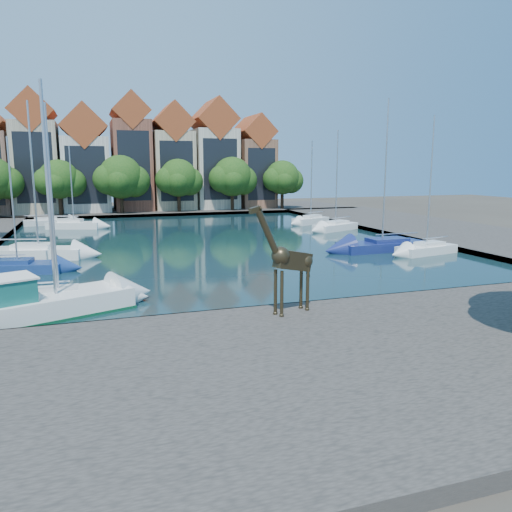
% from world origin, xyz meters
% --- Properties ---
extents(ground, '(160.00, 160.00, 0.00)m').
position_xyz_m(ground, '(0.00, 0.00, 0.00)').
color(ground, '#38332B').
rests_on(ground, ground).
extents(water_basin, '(38.00, 50.00, 0.08)m').
position_xyz_m(water_basin, '(0.00, 24.00, 0.04)').
color(water_basin, black).
rests_on(water_basin, ground).
extents(near_quay, '(50.00, 14.00, 0.50)m').
position_xyz_m(near_quay, '(0.00, -7.00, 0.25)').
color(near_quay, '#49443F').
rests_on(near_quay, ground).
extents(far_quay, '(60.00, 16.00, 0.50)m').
position_xyz_m(far_quay, '(0.00, 56.00, 0.25)').
color(far_quay, '#49443F').
rests_on(far_quay, ground).
extents(right_quay, '(14.00, 52.00, 0.50)m').
position_xyz_m(right_quay, '(25.00, 24.00, 0.25)').
color(right_quay, '#49443F').
rests_on(right_quay, ground).
extents(townhouse_west_mid, '(5.94, 9.18, 16.79)m').
position_xyz_m(townhouse_west_mid, '(-17.00, 55.99, 8.23)').
color(townhouse_west_mid, '#B4A78B').
rests_on(townhouse_west_mid, far_quay).
extents(townhouse_west_inner, '(6.43, 9.18, 15.15)m').
position_xyz_m(townhouse_west_inner, '(-10.50, 55.99, 7.35)').
color(townhouse_west_inner, silver).
rests_on(townhouse_west_inner, far_quay).
extents(townhouse_center, '(5.44, 9.18, 16.93)m').
position_xyz_m(townhouse_center, '(-4.00, 55.99, 8.36)').
color(townhouse_center, brown).
rests_on(townhouse_center, far_quay).
extents(townhouse_east_inner, '(5.94, 9.18, 15.79)m').
position_xyz_m(townhouse_east_inner, '(2.00, 55.99, 7.73)').
color(townhouse_east_inner, '#C2AF8A').
rests_on(townhouse_east_inner, far_quay).
extents(townhouse_east_mid, '(6.43, 9.18, 16.65)m').
position_xyz_m(townhouse_east_mid, '(8.50, 55.99, 8.10)').
color(townhouse_east_mid, beige).
rests_on(townhouse_east_mid, far_quay).
extents(townhouse_east_end, '(5.44, 9.18, 14.43)m').
position_xyz_m(townhouse_east_end, '(15.00, 55.99, 7.11)').
color(townhouse_east_end, brown).
rests_on(townhouse_east_end, far_quay).
extents(far_tree_west, '(6.76, 5.20, 7.36)m').
position_xyz_m(far_tree_west, '(-13.91, 50.49, 5.08)').
color(far_tree_west, '#332114').
rests_on(far_tree_west, far_quay).
extents(far_tree_mid_west, '(7.80, 6.00, 8.00)m').
position_xyz_m(far_tree_mid_west, '(-5.89, 50.49, 5.29)').
color(far_tree_mid_west, '#332114').
rests_on(far_tree_mid_west, far_quay).
extents(far_tree_mid_east, '(7.02, 5.40, 7.52)m').
position_xyz_m(far_tree_mid_east, '(2.10, 50.49, 5.13)').
color(far_tree_mid_east, '#332114').
rests_on(far_tree_mid_east, far_quay).
extents(far_tree_east, '(7.54, 5.80, 7.84)m').
position_xyz_m(far_tree_east, '(10.11, 50.49, 5.24)').
color(far_tree_east, '#332114').
rests_on(far_tree_east, far_quay).
extents(far_tree_far_east, '(6.76, 5.20, 7.36)m').
position_xyz_m(far_tree_far_east, '(18.09, 50.49, 5.08)').
color(far_tree_far_east, '#332114').
rests_on(far_tree_far_east, far_quay).
extents(giraffe_statue, '(3.33, 1.48, 4.89)m').
position_xyz_m(giraffe_statue, '(-2.14, -1.59, 2.90)').
color(giraffe_statue, '#332A19').
rests_on(giraffe_statue, near_quay).
extents(motorsailer, '(9.16, 5.63, 10.64)m').
position_xyz_m(motorsailer, '(-13.28, 2.39, 0.90)').
color(motorsailer, white).
rests_on(motorsailer, water_basin).
extents(sailboat_left_a, '(6.05, 2.14, 9.78)m').
position_xyz_m(sailboat_left_a, '(-12.00, 4.00, 0.64)').
color(sailboat_left_a, silver).
rests_on(sailboat_left_a, water_basin).
extents(sailboat_left_b, '(5.96, 3.06, 8.75)m').
position_xyz_m(sailboat_left_b, '(-15.00, 13.88, 0.57)').
color(sailboat_left_b, navy).
rests_on(sailboat_left_b, water_basin).
extents(sailboat_left_c, '(6.90, 3.92, 11.57)m').
position_xyz_m(sailboat_left_c, '(-14.15, 19.05, 0.70)').
color(sailboat_left_c, white).
rests_on(sailboat_left_c, water_basin).
extents(sailboat_left_d, '(6.08, 3.72, 9.13)m').
position_xyz_m(sailboat_left_d, '(-12.07, 37.59, 0.65)').
color(sailboat_left_d, white).
rests_on(sailboat_left_d, water_basin).
extents(sailboat_left_e, '(5.85, 2.81, 9.85)m').
position_xyz_m(sailboat_left_e, '(-15.00, 42.44, 0.58)').
color(sailboat_left_e, silver).
rests_on(sailboat_left_e, water_basin).
extents(sailboat_right_a, '(5.47, 2.83, 10.72)m').
position_xyz_m(sailboat_right_a, '(15.00, 11.32, 0.62)').
color(sailboat_right_a, white).
rests_on(sailboat_right_a, water_basin).
extents(sailboat_right_b, '(7.51, 2.85, 12.18)m').
position_xyz_m(sailboat_right_b, '(12.56, 13.87, 0.64)').
color(sailboat_right_b, navy).
rests_on(sailboat_right_b, water_basin).
extents(sailboat_right_c, '(5.86, 4.08, 10.65)m').
position_xyz_m(sailboat_right_c, '(15.00, 26.92, 0.65)').
color(sailboat_right_c, white).
rests_on(sailboat_right_c, water_basin).
extents(sailboat_right_d, '(5.20, 3.59, 9.85)m').
position_xyz_m(sailboat_right_d, '(15.00, 33.36, 0.68)').
color(sailboat_right_d, silver).
rests_on(sailboat_right_d, water_basin).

